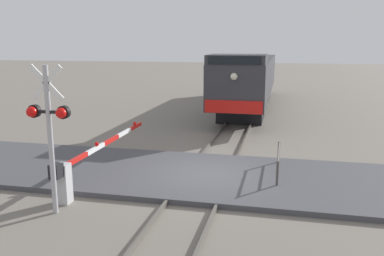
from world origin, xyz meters
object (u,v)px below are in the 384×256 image
object	(u,v)px
locomotive	(249,78)
guard_railing	(278,160)
crossing_signal	(49,123)
crossing_gate	(81,165)

from	to	relation	value
locomotive	guard_railing	size ratio (longest dim) A/B	6.88
crossing_signal	guard_railing	bearing A→B (deg)	36.82
crossing_gate	guard_railing	xyz separation A→B (m)	(5.94, 2.61, -0.20)
crossing_gate	guard_railing	bearing A→B (deg)	23.72
guard_railing	locomotive	bearing A→B (deg)	98.77
locomotive	crossing_signal	world-z (taller)	crossing_signal
guard_railing	crossing_gate	bearing A→B (deg)	-156.28
locomotive	crossing_gate	size ratio (longest dim) A/B	2.60
crossing_signal	crossing_gate	bearing A→B (deg)	93.69
crossing_signal	guard_railing	size ratio (longest dim) A/B	1.52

